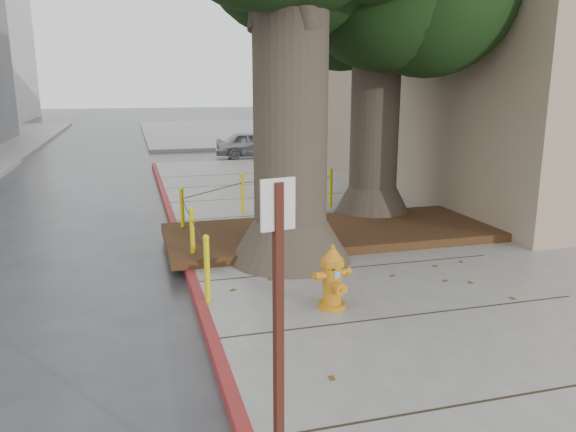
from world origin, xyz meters
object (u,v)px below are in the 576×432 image
object	(u,v)px
signpost	(278,334)
car_red	(444,133)
car_silver	(254,144)
fire_hydrant	(332,278)

from	to	relation	value
signpost	car_red	size ratio (longest dim) A/B	0.63
car_red	car_silver	bearing A→B (deg)	96.68
fire_hydrant	signpost	distance (m)	3.79
car_silver	car_red	distance (m)	10.56
car_silver	car_red	bearing A→B (deg)	-72.19
fire_hydrant	car_silver	world-z (taller)	car_silver
signpost	car_red	bearing A→B (deg)	44.19
signpost	car_silver	xyz separation A→B (m)	(4.20, 19.98, -0.92)
fire_hydrant	signpost	xyz separation A→B (m)	(-1.60, -3.32, 0.90)
fire_hydrant	car_red	bearing A→B (deg)	44.91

